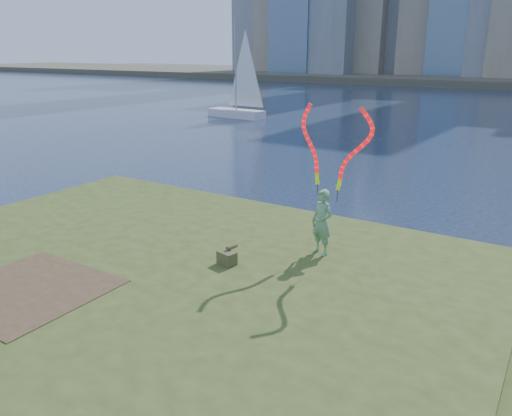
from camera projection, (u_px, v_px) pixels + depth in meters
The scene contains 6 objects.
ground at pixel (200, 290), 12.57m from camera, with size 320.00×320.00×0.00m, color #19253E.
grassy_knoll at pixel (132, 318), 10.61m from camera, with size 20.00×18.00×0.80m.
dirt_patch at pixel (28, 289), 10.86m from camera, with size 3.20×3.00×0.02m, color #47331E.
woman_with_ribbons at pixel (324, 201), 12.36m from camera, with size 1.97×0.75×4.07m.
canvas_bag at pixel (227, 257), 12.11m from camera, with size 0.50×0.57×0.43m.
sailboat at pixel (239, 101), 43.93m from camera, with size 5.69×2.11×8.56m.
Camera 1 is at (7.24, -8.85, 5.79)m, focal length 35.00 mm.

